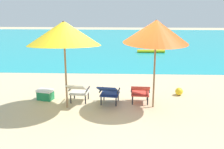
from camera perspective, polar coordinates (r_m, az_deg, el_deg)
The scene contains 10 objects.
ground_plane at distance 11.88m, azimuth 0.67°, elevation 0.69°, with size 40.00×40.00×0.00m, color #CCB78E.
ocean_band at distance 20.27m, azimuth 1.41°, elevation 6.69°, with size 40.00×18.00×0.01m, color teal.
swim_buoy at distance 16.25m, azimuth 8.07°, elevation 4.80°, with size 0.18×0.18×1.60m, color yellow.
lounge_chair_left at distance 8.14m, azimuth -7.03°, elevation -3.25°, with size 0.60×0.91×0.68m.
lounge_chair_center at distance 7.94m, azimuth -0.68°, elevation -3.63°, with size 0.64×0.94×0.68m.
lounge_chair_right at distance 8.03m, azimuth 5.87°, elevation -3.47°, with size 0.58×0.90×0.68m.
beach_umbrella_left at distance 7.48m, azimuth -9.90°, elevation 8.38°, with size 2.13×2.18×2.51m.
beach_umbrella_right at distance 7.52m, azimuth 9.08°, elevation 8.77°, with size 2.29×2.31×2.49m.
beach_ball at distance 9.12m, azimuth 13.69°, elevation -3.43°, with size 0.25×0.25×0.25m, color yellow.
cooler_box at distance 8.70m, azimuth -13.61°, elevation -4.04°, with size 0.54×0.43×0.32m.
Camera 1 is at (0.34, -7.50, 2.94)m, focal length 44.22 mm.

